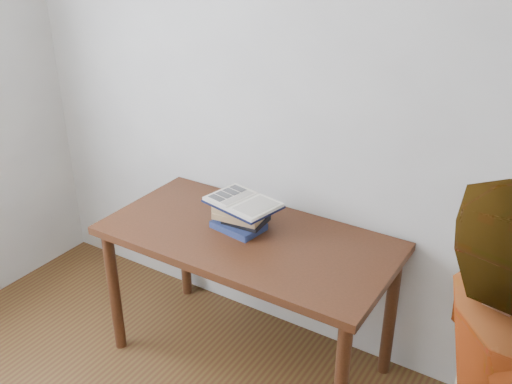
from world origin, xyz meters
The scene contains 3 objects.
desk centered at (-0.10, 1.38, 0.65)m, with size 1.40×0.70×0.75m.
book_stack centered at (-0.16, 1.42, 0.81)m, with size 0.26×0.21×0.12m.
open_book centered at (-0.16, 1.43, 0.89)m, with size 0.38×0.30×0.03m.
Camera 1 is at (1.18, -0.58, 2.12)m, focal length 40.00 mm.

